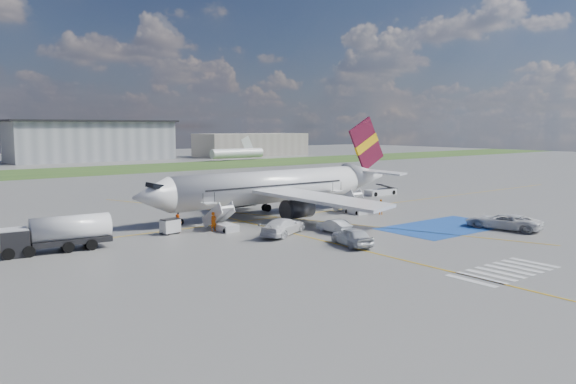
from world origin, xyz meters
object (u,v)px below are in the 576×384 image
gpu_cart (170,227)px  belt_loader (381,192)px  car_silver_a (352,236)px  van_white_b (284,224)px  van_white_a (503,219)px  airliner (279,186)px  fuel_tanker (58,237)px  car_silver_b (334,226)px

gpu_cart → belt_loader: (40.04, 8.90, -0.25)m
car_silver_a → van_white_b: (-1.61, 7.93, 0.23)m
gpu_cart → van_white_a: bearing=-43.6°
airliner → van_white_b: bearing=-124.9°
fuel_tanker → car_silver_a: (21.40, -13.75, -0.42)m
fuel_tanker → van_white_b: 20.63m
airliner → gpu_cart: 16.79m
van_white_b → belt_loader: bearing=-91.2°
fuel_tanker → belt_loader: fuel_tanker is taller
van_white_a → van_white_b: (-19.73, 11.69, -0.00)m
car_silver_b → van_white_a: 17.80m
airliner → fuel_tanker: (-27.29, -4.91, -2.13)m
van_white_b → car_silver_b: bearing=-144.3°
van_white_a → belt_loader: bearing=-124.7°
car_silver_a → car_silver_b: size_ratio=1.22×
fuel_tanker → van_white_b: fuel_tanker is taller
fuel_tanker → car_silver_a: size_ratio=1.81×
belt_loader → van_white_a: (-11.63, -27.77, 0.64)m
fuel_tanker → car_silver_b: size_ratio=2.20×
van_white_a → van_white_b: 22.93m
airliner → van_white_a: airliner is taller
car_silver_a → van_white_b: van_white_b is taller
belt_loader → car_silver_b: size_ratio=1.43×
airliner → gpu_cart: (-16.18, -3.56, -2.71)m
airliner → car_silver_a: bearing=-107.5°
airliner → car_silver_b: bearing=-102.4°
car_silver_a → van_white_a: 18.50m
airliner → car_silver_b: 13.58m
airliner → van_white_b: (-7.50, -10.73, -2.31)m
belt_loader → gpu_cart: bearing=-167.2°
belt_loader → van_white_b: (-31.36, -16.08, 0.64)m
fuel_tanker → belt_loader: 52.18m
belt_loader → airliner: bearing=-167.1°
gpu_cart → belt_loader: bearing=2.6°
car_silver_b → car_silver_a: bearing=64.1°
airliner → gpu_cart: bearing=-167.6°
gpu_cart → fuel_tanker: bearing=176.9°
car_silver_a → car_silver_b: bearing=-103.9°
gpu_cart → car_silver_b: bearing=-45.3°
fuel_tanker → gpu_cart: fuel_tanker is taller
car_silver_a → car_silver_b: (3.03, 5.67, -0.17)m
car_silver_b → van_white_a: size_ratio=0.71×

